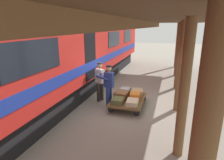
{
  "coord_description": "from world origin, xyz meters",
  "views": [
    {
      "loc": [
        -1.53,
        7.4,
        3.21
      ],
      "look_at": [
        0.62,
        0.53,
        1.15
      ],
      "focal_mm": 30.71,
      "sensor_mm": 36.0,
      "label": 1
    }
  ],
  "objects_px": {
    "porter_by_door": "(100,81)",
    "suitcase_brown_leather": "(122,95)",
    "suitcase_cream_canvas": "(132,102)",
    "luggage_cart": "(128,100)",
    "suitcase_orange_carryall": "(135,96)",
    "train_car": "(59,52)",
    "suitcase_gray_aluminum": "(125,91)",
    "suitcase_olive_duffel": "(118,100)",
    "suitcase_tan_vintage": "(137,92)",
    "porter_in_overalls": "(108,84)"
  },
  "relations": [
    {
      "from": "suitcase_tan_vintage",
      "to": "porter_by_door",
      "type": "xyz_separation_m",
      "value": [
        1.57,
        0.31,
        0.48
      ]
    },
    {
      "from": "suitcase_olive_duffel",
      "to": "suitcase_gray_aluminum",
      "type": "distance_m",
      "value": 1.07
    },
    {
      "from": "train_car",
      "to": "suitcase_orange_carryall",
      "type": "distance_m",
      "value": 3.85
    },
    {
      "from": "suitcase_olive_duffel",
      "to": "suitcase_tan_vintage",
      "type": "distance_m",
      "value": 1.2
    },
    {
      "from": "porter_in_overalls",
      "to": "porter_by_door",
      "type": "relative_size",
      "value": 1.0
    },
    {
      "from": "suitcase_olive_duffel",
      "to": "porter_by_door",
      "type": "distance_m",
      "value": 1.36
    },
    {
      "from": "suitcase_brown_leather",
      "to": "porter_by_door",
      "type": "height_order",
      "value": "porter_by_door"
    },
    {
      "from": "suitcase_orange_carryall",
      "to": "train_car",
      "type": "bearing_deg",
      "value": -3.8
    },
    {
      "from": "suitcase_gray_aluminum",
      "to": "suitcase_tan_vintage",
      "type": "xyz_separation_m",
      "value": [
        -0.56,
        0.0,
        0.0
      ]
    },
    {
      "from": "train_car",
      "to": "suitcase_tan_vintage",
      "type": "xyz_separation_m",
      "value": [
        -3.49,
        -0.3,
        -1.62
      ]
    },
    {
      "from": "luggage_cart",
      "to": "suitcase_tan_vintage",
      "type": "relative_size",
      "value": 3.64
    },
    {
      "from": "train_car",
      "to": "suitcase_olive_duffel",
      "type": "distance_m",
      "value": 3.45
    },
    {
      "from": "suitcase_brown_leather",
      "to": "porter_by_door",
      "type": "bearing_deg",
      "value": -12.44
    },
    {
      "from": "suitcase_cream_canvas",
      "to": "suitcase_brown_leather",
      "type": "relative_size",
      "value": 1.02
    },
    {
      "from": "suitcase_tan_vintage",
      "to": "suitcase_brown_leather",
      "type": "xyz_separation_m",
      "value": [
        0.56,
        0.53,
        0.02
      ]
    },
    {
      "from": "suitcase_olive_duffel",
      "to": "suitcase_tan_vintage",
      "type": "relative_size",
      "value": 1.09
    },
    {
      "from": "suitcase_orange_carryall",
      "to": "suitcase_cream_canvas",
      "type": "relative_size",
      "value": 0.74
    },
    {
      "from": "suitcase_orange_carryall",
      "to": "porter_in_overalls",
      "type": "xyz_separation_m",
      "value": [
        1.06,
        0.21,
        0.46
      ]
    },
    {
      "from": "suitcase_olive_duffel",
      "to": "suitcase_brown_leather",
      "type": "height_order",
      "value": "suitcase_brown_leather"
    },
    {
      "from": "suitcase_orange_carryall",
      "to": "suitcase_tan_vintage",
      "type": "distance_m",
      "value": 0.53
    },
    {
      "from": "luggage_cart",
      "to": "suitcase_cream_canvas",
      "type": "bearing_deg",
      "value": 117.61
    },
    {
      "from": "suitcase_gray_aluminum",
      "to": "luggage_cart",
      "type": "bearing_deg",
      "value": 117.61
    },
    {
      "from": "suitcase_tan_vintage",
      "to": "suitcase_olive_duffel",
      "type": "bearing_deg",
      "value": 62.39
    },
    {
      "from": "suitcase_cream_canvas",
      "to": "suitcase_brown_leather",
      "type": "xyz_separation_m",
      "value": [
        0.56,
        -0.53,
        0.05
      ]
    },
    {
      "from": "suitcase_brown_leather",
      "to": "porter_by_door",
      "type": "xyz_separation_m",
      "value": [
        1.01,
        -0.22,
        0.46
      ]
    },
    {
      "from": "suitcase_olive_duffel",
      "to": "porter_in_overalls",
      "type": "height_order",
      "value": "porter_in_overalls"
    },
    {
      "from": "luggage_cart",
      "to": "suitcase_tan_vintage",
      "type": "bearing_deg",
      "value": -117.61
    },
    {
      "from": "suitcase_orange_carryall",
      "to": "suitcase_brown_leather",
      "type": "xyz_separation_m",
      "value": [
        0.56,
        -0.0,
        -0.0
      ]
    },
    {
      "from": "porter_by_door",
      "to": "suitcase_tan_vintage",
      "type": "bearing_deg",
      "value": -168.88
    },
    {
      "from": "suitcase_gray_aluminum",
      "to": "porter_in_overalls",
      "type": "height_order",
      "value": "porter_in_overalls"
    },
    {
      "from": "suitcase_gray_aluminum",
      "to": "suitcase_cream_canvas",
      "type": "bearing_deg",
      "value": 117.61
    },
    {
      "from": "suitcase_gray_aluminum",
      "to": "train_car",
      "type": "bearing_deg",
      "value": 5.85
    },
    {
      "from": "porter_by_door",
      "to": "luggage_cart",
      "type": "bearing_deg",
      "value": 170.18
    },
    {
      "from": "porter_by_door",
      "to": "suitcase_brown_leather",
      "type": "bearing_deg",
      "value": 167.56
    },
    {
      "from": "suitcase_gray_aluminum",
      "to": "suitcase_cream_canvas",
      "type": "xyz_separation_m",
      "value": [
        -0.56,
        1.07,
        -0.03
      ]
    },
    {
      "from": "train_car",
      "to": "suitcase_tan_vintage",
      "type": "relative_size",
      "value": 37.16
    },
    {
      "from": "suitcase_cream_canvas",
      "to": "suitcase_tan_vintage",
      "type": "bearing_deg",
      "value": -90.0
    },
    {
      "from": "luggage_cart",
      "to": "suitcase_olive_duffel",
      "type": "relative_size",
      "value": 3.34
    },
    {
      "from": "suitcase_gray_aluminum",
      "to": "suitcase_tan_vintage",
      "type": "distance_m",
      "value": 0.56
    },
    {
      "from": "luggage_cart",
      "to": "suitcase_orange_carryall",
      "type": "xyz_separation_m",
      "value": [
        -0.28,
        0.0,
        0.19
      ]
    },
    {
      "from": "suitcase_cream_canvas",
      "to": "suitcase_brown_leather",
      "type": "height_order",
      "value": "suitcase_brown_leather"
    },
    {
      "from": "suitcase_olive_duffel",
      "to": "suitcase_orange_carryall",
      "type": "distance_m",
      "value": 0.77
    },
    {
      "from": "porter_in_overalls",
      "to": "suitcase_orange_carryall",
      "type": "bearing_deg",
      "value": -168.83
    },
    {
      "from": "suitcase_orange_carryall",
      "to": "suitcase_cream_canvas",
      "type": "height_order",
      "value": "suitcase_orange_carryall"
    },
    {
      "from": "train_car",
      "to": "suitcase_gray_aluminum",
      "type": "relative_size",
      "value": 36.56
    },
    {
      "from": "suitcase_cream_canvas",
      "to": "porter_in_overalls",
      "type": "relative_size",
      "value": 0.35
    },
    {
      "from": "porter_by_door",
      "to": "train_car",
      "type": "bearing_deg",
      "value": -0.24
    },
    {
      "from": "suitcase_brown_leather",
      "to": "suitcase_orange_carryall",
      "type": "bearing_deg",
      "value": 180.0
    },
    {
      "from": "suitcase_orange_carryall",
      "to": "porter_in_overalls",
      "type": "height_order",
      "value": "porter_in_overalls"
    },
    {
      "from": "train_car",
      "to": "suitcase_olive_duffel",
      "type": "relative_size",
      "value": 34.13
    }
  ]
}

